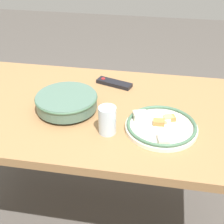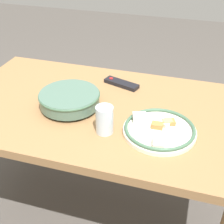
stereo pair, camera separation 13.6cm
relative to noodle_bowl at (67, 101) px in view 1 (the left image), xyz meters
The scene contains 6 objects.
ground_plane 0.78m from the noodle_bowl, 18.20° to the left, with size 8.00×8.00×0.00m, color #4C4742.
dining_table 0.18m from the noodle_bowl, 18.20° to the left, with size 1.39×0.81×0.72m.
noodle_bowl is the anchor object (origin of this frame).
food_plate 0.44m from the noodle_bowl, 10.47° to the right, with size 0.30×0.30×0.05m.
tv_remote 0.33m from the noodle_bowl, 57.86° to the left, with size 0.20×0.11×0.02m.
drinking_glass 0.26m from the noodle_bowl, 32.59° to the right, with size 0.07×0.07×0.12m.
Camera 1 is at (0.29, -1.20, 1.50)m, focal length 50.00 mm.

